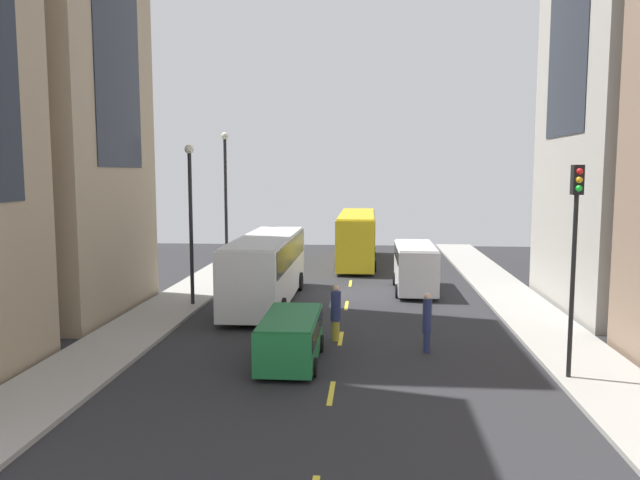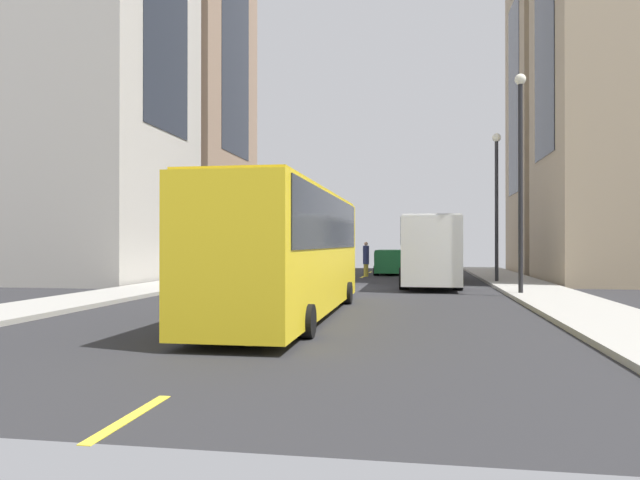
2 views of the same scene
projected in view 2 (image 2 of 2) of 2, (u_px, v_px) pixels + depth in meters
name	position (u px, v px, depth m)	size (l,w,h in m)	color
ground_plane	(345.00, 288.00, 27.81)	(43.82, 43.82, 0.00)	#28282B
sidewalk_west	(531.00, 288.00, 26.42)	(2.99, 44.00, 0.15)	#9E9B93
sidewalk_east	(176.00, 284.00, 29.19)	(2.99, 44.00, 0.15)	#9E9B93
lane_stripe_0	(376.00, 269.00, 48.52)	(0.16, 2.00, 0.01)	yellow
lane_stripe_1	(370.00, 272.00, 42.60)	(0.16, 2.00, 0.01)	yellow
lane_stripe_2	(363.00, 277.00, 36.68)	(0.16, 2.00, 0.01)	yellow
lane_stripe_3	(352.00, 283.00, 30.77)	(0.16, 2.00, 0.01)	yellow
lane_stripe_4	(336.00, 293.00, 24.85)	(0.16, 2.00, 0.01)	yellow
lane_stripe_5	(310.00, 308.00, 18.93)	(0.16, 2.00, 0.01)	yellow
lane_stripe_6	(261.00, 338.00, 13.01)	(0.16, 2.00, 0.01)	yellow
lane_stripe_7	(130.00, 418.00, 7.09)	(0.16, 2.00, 0.01)	yellow
building_west_0	(567.00, 96.00, 41.08)	(7.20, 8.26, 24.82)	tan
building_east_0	(191.00, 17.00, 44.92)	(7.24, 11.93, 38.75)	#937760
city_bus_white	(429.00, 245.00, 29.88)	(2.81, 11.05, 3.35)	silver
streetcar_yellow	(290.00, 243.00, 16.92)	(2.70, 12.04, 3.59)	yellow
delivery_van_white	(266.00, 256.00, 27.53)	(2.25, 5.76, 2.58)	white
car_green_0	(390.00, 260.00, 39.61)	(2.04, 4.42, 1.65)	#1E7238
pedestrian_crossing_mid	(366.00, 258.00, 36.97)	(0.39, 0.39, 2.19)	gold
pedestrian_waiting_curb	(317.00, 257.00, 38.81)	(0.33, 0.33, 2.20)	navy
traffic_light_near_corner	(266.00, 207.00, 42.25)	(0.32, 0.44, 6.58)	black
streetlamp_near	(520.00, 162.00, 23.30)	(0.44, 0.44, 8.67)	black
streetlamp_far	(497.00, 191.00, 30.43)	(0.44, 0.44, 7.64)	black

